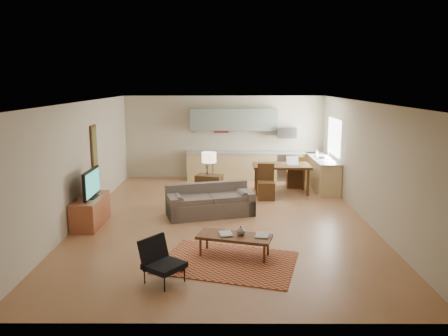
{
  "coord_description": "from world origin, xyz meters",
  "views": [
    {
      "loc": [
        0.03,
        -9.76,
        3.14
      ],
      "look_at": [
        0.0,
        0.3,
        1.15
      ],
      "focal_mm": 35.0,
      "sensor_mm": 36.0,
      "label": 1
    }
  ],
  "objects_px": {
    "tv_credenza": "(91,211)",
    "dining_table": "(281,179)",
    "console_table": "(209,189)",
    "sofa": "(210,200)",
    "coffee_table": "(234,246)",
    "armchair": "(164,261)"
  },
  "relations": [
    {
      "from": "coffee_table",
      "to": "armchair",
      "type": "xyz_separation_m",
      "value": [
        -1.13,
        -1.07,
        0.15
      ]
    },
    {
      "from": "sofa",
      "to": "console_table",
      "type": "height_order",
      "value": "console_table"
    },
    {
      "from": "sofa",
      "to": "tv_credenza",
      "type": "xyz_separation_m",
      "value": [
        -2.64,
        -0.71,
        -0.05
      ]
    },
    {
      "from": "armchair",
      "to": "dining_table",
      "type": "relative_size",
      "value": 0.44
    },
    {
      "from": "console_table",
      "to": "coffee_table",
      "type": "bearing_deg",
      "value": -65.84
    },
    {
      "from": "coffee_table",
      "to": "armchair",
      "type": "relative_size",
      "value": 1.89
    },
    {
      "from": "armchair",
      "to": "console_table",
      "type": "distance_m",
      "value": 4.65
    },
    {
      "from": "console_table",
      "to": "sofa",
      "type": "bearing_deg",
      "value": -71.97
    },
    {
      "from": "console_table",
      "to": "tv_credenza",
      "type": "bearing_deg",
      "value": -130.85
    },
    {
      "from": "tv_credenza",
      "to": "dining_table",
      "type": "relative_size",
      "value": 0.84
    },
    {
      "from": "sofa",
      "to": "console_table",
      "type": "xyz_separation_m",
      "value": [
        -0.06,
        1.05,
        0.02
      ]
    },
    {
      "from": "coffee_table",
      "to": "console_table",
      "type": "xyz_separation_m",
      "value": [
        -0.59,
        3.55,
        0.18
      ]
    },
    {
      "from": "console_table",
      "to": "dining_table",
      "type": "xyz_separation_m",
      "value": [
        2.02,
        1.13,
        0.03
      ]
    },
    {
      "from": "coffee_table",
      "to": "console_table",
      "type": "distance_m",
      "value": 3.6
    },
    {
      "from": "console_table",
      "to": "dining_table",
      "type": "relative_size",
      "value": 0.47
    },
    {
      "from": "sofa",
      "to": "tv_credenza",
      "type": "height_order",
      "value": "sofa"
    },
    {
      "from": "sofa",
      "to": "armchair",
      "type": "distance_m",
      "value": 3.62
    },
    {
      "from": "tv_credenza",
      "to": "dining_table",
      "type": "distance_m",
      "value": 5.43
    },
    {
      "from": "dining_table",
      "to": "sofa",
      "type": "bearing_deg",
      "value": -131.66
    },
    {
      "from": "sofa",
      "to": "coffee_table",
      "type": "height_order",
      "value": "sofa"
    },
    {
      "from": "coffee_table",
      "to": "console_table",
      "type": "bearing_deg",
      "value": 114.94
    },
    {
      "from": "coffee_table",
      "to": "tv_credenza",
      "type": "bearing_deg",
      "value": 166.13
    }
  ]
}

